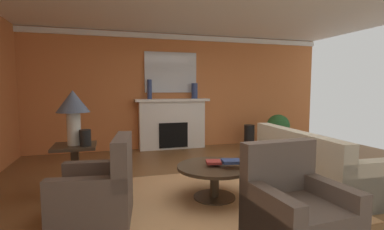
{
  "coord_description": "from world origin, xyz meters",
  "views": [
    {
      "loc": [
        -1.72,
        -3.76,
        1.47
      ],
      "look_at": [
        -0.29,
        1.11,
        1.0
      ],
      "focal_mm": 26.81,
      "sensor_mm": 36.0,
      "label": 1
    }
  ],
  "objects": [
    {
      "name": "armchair_near_window",
      "position": [
        -1.86,
        -0.54,
        0.31
      ],
      "size": [
        0.9,
        0.9,
        0.95
      ],
      "color": "brown",
      "rests_on": "ground_plane"
    },
    {
      "name": "side_table",
      "position": [
        -2.18,
        0.41,
        0.4
      ],
      "size": [
        0.56,
        0.56,
        0.7
      ],
      "color": "#3D2D1E",
      "rests_on": "ground_plane"
    },
    {
      "name": "armchair_facing_fireplace",
      "position": [
        -0.07,
        -1.57,
        0.31
      ],
      "size": [
        0.85,
        0.85,
        0.95
      ],
      "color": "brown",
      "rests_on": "ground_plane"
    },
    {
      "name": "wall_fireplace",
      "position": [
        0.0,
        3.23,
        1.4
      ],
      "size": [
        7.73,
        0.12,
        2.79
      ],
      "primitive_type": "cube",
      "color": "#CC723D",
      "rests_on": "ground_plane"
    },
    {
      "name": "potted_plant",
      "position": [
        2.3,
        2.36,
        0.49
      ],
      "size": [
        0.56,
        0.56,
        0.83
      ],
      "color": "#333333",
      "rests_on": "ground_plane"
    },
    {
      "name": "table_lamp",
      "position": [
        -2.18,
        0.41,
        1.22
      ],
      "size": [
        0.44,
        0.44,
        0.75
      ],
      "color": "beige",
      "rests_on": "side_table"
    },
    {
      "name": "area_rug",
      "position": [
        -0.38,
        -0.27,
        0.01
      ],
      "size": [
        3.08,
        2.37,
        0.01
      ],
      "primitive_type": "cube",
      "color": "tan",
      "rests_on": "ground_plane"
    },
    {
      "name": "vase_mantel_left",
      "position": [
        -0.78,
        2.97,
        1.45
      ],
      "size": [
        0.11,
        0.11,
        0.46
      ],
      "primitive_type": "cylinder",
      "color": "navy",
      "rests_on": "fireplace"
    },
    {
      "name": "crown_moulding",
      "position": [
        0.0,
        3.15,
        2.71
      ],
      "size": [
        7.73,
        0.08,
        0.12
      ],
      "primitive_type": "cube",
      "color": "white"
    },
    {
      "name": "sofa",
      "position": [
        1.22,
        -0.23,
        0.3
      ],
      "size": [
        1.0,
        2.14,
        0.85
      ],
      "color": "#BCB299",
      "rests_on": "ground_plane"
    },
    {
      "name": "ground_plane",
      "position": [
        0.0,
        0.0,
        0.0
      ],
      "size": [
        9.27,
        9.27,
        0.0
      ],
      "primitive_type": "plane",
      "color": "brown"
    },
    {
      "name": "book_red_cover",
      "position": [
        -0.25,
        -0.16,
        0.47
      ],
      "size": [
        0.29,
        0.24,
        0.03
      ],
      "primitive_type": "cube",
      "rotation": [
        0.0,
        0.0,
        0.32
      ],
      "color": "navy",
      "rests_on": "coffee_table"
    },
    {
      "name": "book_small_novel",
      "position": [
        -0.21,
        -0.44,
        0.54
      ],
      "size": [
        0.27,
        0.24,
        0.04
      ],
      "primitive_type": "cube",
      "rotation": [
        0.0,
        0.0,
        -0.2
      ],
      "color": "navy",
      "rests_on": "coffee_table"
    },
    {
      "name": "vase_on_side_table",
      "position": [
        -2.03,
        0.29,
        0.81
      ],
      "size": [
        0.15,
        0.15,
        0.22
      ],
      "primitive_type": "cylinder",
      "color": "black",
      "rests_on": "side_table"
    },
    {
      "name": "fireplace",
      "position": [
        -0.23,
        3.02,
        0.58
      ],
      "size": [
        1.8,
        0.35,
        1.22
      ],
      "color": "white",
      "rests_on": "ground_plane"
    },
    {
      "name": "book_art_folio",
      "position": [
        -0.4,
        -0.27,
        0.5
      ],
      "size": [
        0.23,
        0.23,
        0.03
      ],
      "primitive_type": "cube",
      "rotation": [
        0.0,
        0.0,
        -0.24
      ],
      "color": "maroon",
      "rests_on": "coffee_table"
    },
    {
      "name": "vase_tall_corner",
      "position": [
        1.7,
        2.72,
        0.28
      ],
      "size": [
        0.26,
        0.26,
        0.55
      ],
      "primitive_type": "cylinder",
      "color": "black",
      "rests_on": "ground_plane"
    },
    {
      "name": "coffee_table",
      "position": [
        -0.38,
        -0.27,
        0.34
      ],
      "size": [
        1.0,
        1.0,
        0.45
      ],
      "color": "#3D2D1E",
      "rests_on": "ground_plane"
    },
    {
      "name": "mantel_mirror",
      "position": [
        -0.23,
        3.14,
        1.86
      ],
      "size": [
        1.28,
        0.04,
        0.97
      ],
      "primitive_type": "cube",
      "color": "silver"
    },
    {
      "name": "vase_mantel_right",
      "position": [
        0.32,
        2.97,
        1.41
      ],
      "size": [
        0.15,
        0.15,
        0.38
      ],
      "primitive_type": "cylinder",
      "color": "navy",
      "rests_on": "fireplace"
    }
  ]
}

